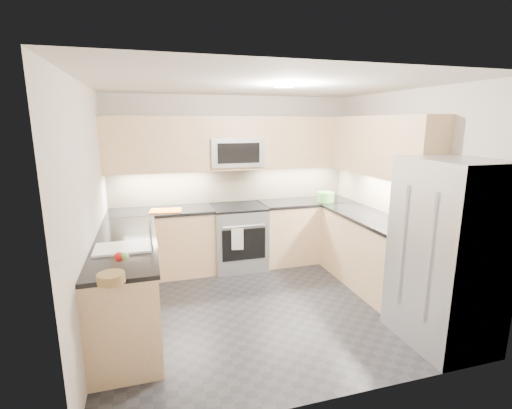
% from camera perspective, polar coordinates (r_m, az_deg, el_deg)
% --- Properties ---
extents(floor, '(3.60, 3.20, 0.00)m').
position_cam_1_polar(floor, '(4.55, 1.29, -15.24)').
color(floor, black).
rests_on(floor, ground).
extents(ceiling, '(3.60, 3.20, 0.02)m').
position_cam_1_polar(ceiling, '(4.04, 1.47, 17.94)').
color(ceiling, beige).
rests_on(ceiling, wall_back).
extents(wall_back, '(3.60, 0.02, 2.50)m').
position_cam_1_polar(wall_back, '(5.64, -3.60, 3.64)').
color(wall_back, '#BCB1A4').
rests_on(wall_back, floor).
extents(wall_front, '(3.60, 0.02, 2.50)m').
position_cam_1_polar(wall_front, '(2.69, 11.88, -6.58)').
color(wall_front, '#BCB1A4').
rests_on(wall_front, floor).
extents(wall_left, '(0.02, 3.20, 2.50)m').
position_cam_1_polar(wall_left, '(3.97, -24.22, -1.24)').
color(wall_left, '#BCB1A4').
rests_on(wall_left, floor).
extents(wall_right, '(0.02, 3.20, 2.50)m').
position_cam_1_polar(wall_right, '(4.96, 21.60, 1.56)').
color(wall_right, '#BCB1A4').
rests_on(wall_right, floor).
extents(base_cab_back_left, '(1.42, 0.60, 0.90)m').
position_cam_1_polar(base_cab_back_left, '(5.40, -14.17, -5.87)').
color(base_cab_back_left, '#DBB484').
rests_on(base_cab_back_left, floor).
extents(base_cab_back_right, '(1.42, 0.60, 0.90)m').
position_cam_1_polar(base_cab_back_right, '(5.87, 7.63, -4.09)').
color(base_cab_back_right, '#DBB484').
rests_on(base_cab_back_right, floor).
extents(base_cab_right, '(0.60, 1.70, 0.90)m').
position_cam_1_polar(base_cab_right, '(5.11, 17.16, -7.12)').
color(base_cab_right, '#DBB484').
rests_on(base_cab_right, floor).
extents(base_cab_peninsula, '(0.60, 2.00, 0.90)m').
position_cam_1_polar(base_cab_peninsula, '(4.19, -19.08, -11.69)').
color(base_cab_peninsula, '#DBB484').
rests_on(base_cab_peninsula, floor).
extents(countertop_back_left, '(1.42, 0.63, 0.04)m').
position_cam_1_polar(countertop_back_left, '(5.27, -14.44, -1.02)').
color(countertop_back_left, black).
rests_on(countertop_back_left, base_cab_back_left).
extents(countertop_back_right, '(1.42, 0.63, 0.04)m').
position_cam_1_polar(countertop_back_right, '(5.76, 7.76, 0.40)').
color(countertop_back_right, black).
rests_on(countertop_back_right, base_cab_back_right).
extents(countertop_right, '(0.63, 1.70, 0.04)m').
position_cam_1_polar(countertop_right, '(4.97, 17.51, -2.01)').
color(countertop_right, black).
rests_on(countertop_right, base_cab_right).
extents(countertop_peninsula, '(0.63, 2.00, 0.04)m').
position_cam_1_polar(countertop_peninsula, '(4.02, -19.55, -5.55)').
color(countertop_peninsula, black).
rests_on(countertop_peninsula, base_cab_peninsula).
extents(upper_cab_back, '(3.60, 0.35, 0.75)m').
position_cam_1_polar(upper_cab_back, '(5.41, -3.26, 9.40)').
color(upper_cab_back, '#DBB484').
rests_on(upper_cab_back, wall_back).
extents(upper_cab_right, '(0.35, 1.95, 0.75)m').
position_cam_1_polar(upper_cab_right, '(5.01, 18.60, 8.53)').
color(upper_cab_right, '#DBB484').
rests_on(upper_cab_right, wall_right).
extents(backsplash_back, '(3.60, 0.01, 0.51)m').
position_cam_1_polar(backsplash_back, '(5.64, -3.58, 3.08)').
color(backsplash_back, tan).
rests_on(backsplash_back, wall_back).
extents(backsplash_right, '(0.01, 2.30, 0.51)m').
position_cam_1_polar(backsplash_right, '(5.32, 18.57, 1.88)').
color(backsplash_right, tan).
rests_on(backsplash_right, wall_right).
extents(gas_range, '(0.76, 0.65, 0.91)m').
position_cam_1_polar(gas_range, '(5.51, -2.73, -5.06)').
color(gas_range, gray).
rests_on(gas_range, floor).
extents(range_cooktop, '(0.76, 0.65, 0.03)m').
position_cam_1_polar(range_cooktop, '(5.39, -2.78, -0.39)').
color(range_cooktop, black).
rests_on(range_cooktop, gas_range).
extents(oven_door_glass, '(0.62, 0.02, 0.45)m').
position_cam_1_polar(oven_door_glass, '(5.21, -1.86, -6.17)').
color(oven_door_glass, black).
rests_on(oven_door_glass, gas_range).
extents(oven_handle, '(0.60, 0.02, 0.02)m').
position_cam_1_polar(oven_handle, '(5.11, -1.82, -3.37)').
color(oven_handle, '#B2B5BA').
rests_on(oven_handle, gas_range).
extents(microwave, '(0.76, 0.40, 0.40)m').
position_cam_1_polar(microwave, '(5.39, -3.18, 8.06)').
color(microwave, '#A5A8AD').
rests_on(microwave, upper_cab_back).
extents(microwave_door, '(0.60, 0.01, 0.28)m').
position_cam_1_polar(microwave_door, '(5.19, -2.66, 7.89)').
color(microwave_door, black).
rests_on(microwave_door, microwave).
extents(refrigerator, '(0.70, 0.90, 1.80)m').
position_cam_1_polar(refrigerator, '(3.98, 27.31, -6.74)').
color(refrigerator, '#A5A7AD').
rests_on(refrigerator, floor).
extents(fridge_handle_left, '(0.02, 0.02, 1.20)m').
position_cam_1_polar(fridge_handle_left, '(3.60, 25.05, -7.65)').
color(fridge_handle_left, '#B2B5BA').
rests_on(fridge_handle_left, refrigerator).
extents(fridge_handle_right, '(0.02, 0.02, 1.20)m').
position_cam_1_polar(fridge_handle_right, '(3.86, 21.54, -6.01)').
color(fridge_handle_right, '#B2B5BA').
rests_on(fridge_handle_right, refrigerator).
extents(sink_basin, '(0.52, 0.38, 0.16)m').
position_cam_1_polar(sink_basin, '(3.80, -19.69, -7.27)').
color(sink_basin, white).
rests_on(sink_basin, base_cab_peninsula).
extents(faucet, '(0.03, 0.03, 0.28)m').
position_cam_1_polar(faucet, '(3.73, -15.92, -4.14)').
color(faucet, silver).
rests_on(faucet, countertop_peninsula).
extents(utensil_bowl, '(0.31, 0.31, 0.15)m').
position_cam_1_polar(utensil_bowl, '(5.71, 10.67, 1.15)').
color(utensil_bowl, '#57A546').
rests_on(utensil_bowl, countertop_back_right).
extents(cutting_board, '(0.46, 0.35, 0.01)m').
position_cam_1_polar(cutting_board, '(5.18, -13.72, -0.92)').
color(cutting_board, orange).
rests_on(cutting_board, countertop_back_left).
extents(fruit_basket, '(0.27, 0.27, 0.07)m').
position_cam_1_polar(fruit_basket, '(3.03, -21.40, -10.51)').
color(fruit_basket, olive).
rests_on(fruit_basket, countertop_peninsula).
extents(fruit_apple, '(0.08, 0.08, 0.08)m').
position_cam_1_polar(fruit_apple, '(3.22, -20.32, -7.56)').
color(fruit_apple, '#A51412').
rests_on(fruit_apple, fruit_basket).
extents(fruit_pear, '(0.06, 0.06, 0.06)m').
position_cam_1_polar(fruit_pear, '(3.22, -19.55, -7.53)').
color(fruit_pear, '#62BF52').
rests_on(fruit_pear, fruit_basket).
extents(dish_towel_check, '(0.16, 0.05, 0.31)m').
position_cam_1_polar(dish_towel_check, '(5.11, -2.87, -5.34)').
color(dish_towel_check, white).
rests_on(dish_towel_check, oven_handle).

